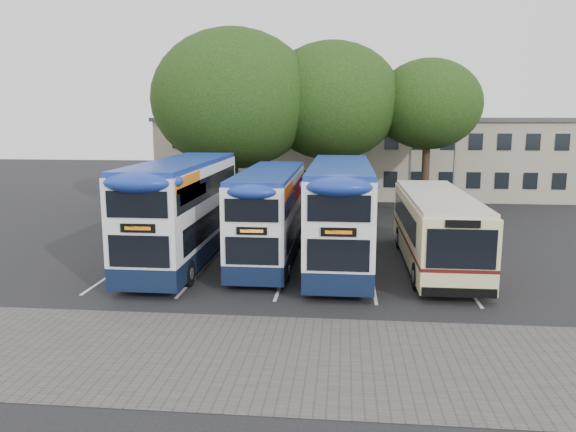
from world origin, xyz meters
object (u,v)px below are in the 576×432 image
Objects in this scene: bus_dd_left at (183,207)px; bus_dd_right at (340,210)px; lamp_post at (456,135)px; tree_right at (428,104)px; bus_dd_mid at (270,211)px; bus_single at (436,225)px; tree_left at (233,99)px; tree_mid at (332,101)px.

bus_dd_left is 1.02× the size of bus_dd_right.
lamp_post is at bearing 63.67° from bus_dd_right.
tree_right is 1.03× the size of bus_dd_mid.
bus_dd_mid is at bearing 179.03° from bus_single.
tree_left is 1.06× the size of tree_mid.
tree_left reaches higher than bus_dd_right.
bus_dd_right is (-5.38, -13.29, -4.64)m from tree_right.
tree_right is 0.95× the size of bus_single.
bus_dd_mid is at bearing 9.58° from bus_dd_left.
tree_left is 16.71m from bus_single.
bus_dd_left reaches higher than bus_dd_mid.
tree_mid is 14.01m from bus_dd_right.
tree_left is at bearing 120.31° from bus_dd_right.
tree_left is at bearing -172.55° from tree_right.
lamp_post is 15.71m from bus_single.
tree_mid is at bearing -165.24° from lamp_post.
lamp_post is 8.84m from tree_mid.
lamp_post is at bearing 76.85° from bus_single.
bus_dd_mid is at bearing -123.38° from tree_right.
bus_single is (10.86, 0.51, -0.69)m from bus_dd_left.
tree_right reaches higher than bus_dd_right.
tree_right is 15.07m from bus_dd_right.
bus_dd_left is (-12.16, -13.45, -4.59)m from tree_right.
bus_dd_left is at bearing -178.65° from bus_dd_right.
bus_dd_right reaches higher than bus_single.
bus_dd_right is at bearing -86.87° from tree_mid.
bus_dd_left is (-14.36, -15.46, -2.62)m from lamp_post.
bus_single is (10.91, -11.34, -5.60)m from tree_left.
bus_dd_mid is (-10.64, -14.84, -2.87)m from lamp_post.
bus_dd_left is (-6.07, -13.28, -4.81)m from tree_mid.
tree_right reaches higher than lamp_post.
tree_left is at bearing 133.88° from bus_single.
bus_dd_right is (0.72, -13.12, -4.85)m from tree_mid.
tree_right is at bearing 67.96° from bus_dd_right.
lamp_post reaches higher than bus_dd_mid.
tree_mid is 15.37m from bus_dd_left.
lamp_post is at bearing 14.08° from tree_left.
lamp_post is 0.85× the size of bus_dd_left.
lamp_post is 0.77× the size of tree_left.
tree_left is at bearing 90.24° from bus_dd_left.
lamp_post is at bearing 54.35° from bus_dd_mid.
bus_dd_right reaches higher than bus_dd_mid.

